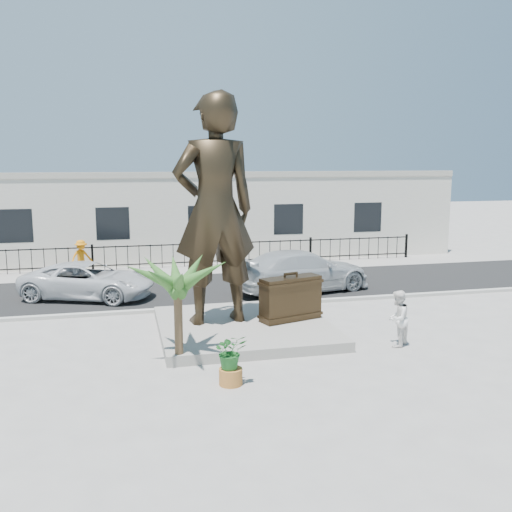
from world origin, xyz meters
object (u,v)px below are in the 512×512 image
at_px(suitcase, 291,298).
at_px(tourist, 398,319).
at_px(car_white, 88,281).
at_px(statue, 215,210).

relative_size(suitcase, tourist, 1.20).
bearing_deg(tourist, car_white, -83.85).
xyz_separation_m(statue, suitcase, (2.32, -0.37, -2.80)).
xyz_separation_m(suitcase, tourist, (2.49, -2.33, -0.17)).
height_order(tourist, car_white, tourist).
relative_size(suitcase, car_white, 0.39).
xyz_separation_m(tourist, car_white, (-8.92, 8.00, -0.11)).
bearing_deg(car_white, statue, -120.93).
relative_size(statue, car_white, 1.40).
distance_m(suitcase, tourist, 3.41).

